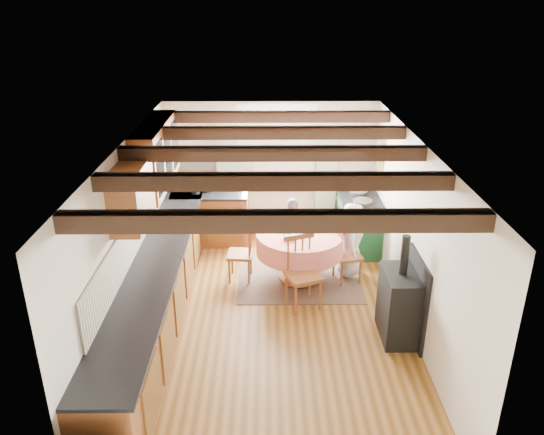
{
  "coord_description": "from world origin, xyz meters",
  "views": [
    {
      "loc": [
        -0.06,
        -6.03,
        4.06
      ],
      "look_at": [
        0.0,
        0.8,
        1.15
      ],
      "focal_mm": 35.04,
      "sensor_mm": 36.0,
      "label": 1
    }
  ],
  "objects_px": {
    "child_right": "(351,240)",
    "cast_iron_stove": "(401,288)",
    "dining_table": "(299,257)",
    "chair_near": "(304,273)",
    "aga_range": "(358,223)",
    "chair_left": "(240,252)",
    "cup": "(285,226)",
    "child_far": "(292,228)",
    "chair_right": "(348,253)"
  },
  "relations": [
    {
      "from": "chair_near",
      "to": "aga_range",
      "type": "xyz_separation_m",
      "value": [
        1.04,
        1.8,
        -0.05
      ]
    },
    {
      "from": "chair_near",
      "to": "chair_left",
      "type": "relative_size",
      "value": 1.16
    },
    {
      "from": "chair_near",
      "to": "child_right",
      "type": "distance_m",
      "value": 1.2
    },
    {
      "from": "chair_left",
      "to": "aga_range",
      "type": "relative_size",
      "value": 0.87
    },
    {
      "from": "dining_table",
      "to": "cup",
      "type": "bearing_deg",
      "value": 142.68
    },
    {
      "from": "cup",
      "to": "aga_range",
      "type": "bearing_deg",
      "value": 35.27
    },
    {
      "from": "child_right",
      "to": "cast_iron_stove",
      "type": "bearing_deg",
      "value": -160.6
    },
    {
      "from": "chair_near",
      "to": "child_right",
      "type": "xyz_separation_m",
      "value": [
        0.78,
        0.91,
        0.07
      ]
    },
    {
      "from": "child_right",
      "to": "chair_right",
      "type": "bearing_deg",
      "value": 164.97
    },
    {
      "from": "chair_near",
      "to": "chair_left",
      "type": "bearing_deg",
      "value": 119.4
    },
    {
      "from": "chair_left",
      "to": "aga_range",
      "type": "distance_m",
      "value": 2.2
    },
    {
      "from": "dining_table",
      "to": "child_far",
      "type": "xyz_separation_m",
      "value": [
        -0.08,
        0.74,
        0.14
      ]
    },
    {
      "from": "cast_iron_stove",
      "to": "cup",
      "type": "relative_size",
      "value": 13.75
    },
    {
      "from": "chair_left",
      "to": "aga_range",
      "type": "xyz_separation_m",
      "value": [
        1.95,
        1.01,
        0.03
      ]
    },
    {
      "from": "cast_iron_stove",
      "to": "child_far",
      "type": "bearing_deg",
      "value": 119.53
    },
    {
      "from": "chair_right",
      "to": "child_far",
      "type": "height_order",
      "value": "child_far"
    },
    {
      "from": "cast_iron_stove",
      "to": "cup",
      "type": "distance_m",
      "value": 2.13
    },
    {
      "from": "aga_range",
      "to": "child_right",
      "type": "distance_m",
      "value": 0.94
    },
    {
      "from": "aga_range",
      "to": "cast_iron_stove",
      "type": "relative_size",
      "value": 0.73
    },
    {
      "from": "chair_near",
      "to": "cup",
      "type": "distance_m",
      "value": 0.98
    },
    {
      "from": "chair_left",
      "to": "child_right",
      "type": "height_order",
      "value": "child_right"
    },
    {
      "from": "chair_near",
      "to": "chair_right",
      "type": "height_order",
      "value": "chair_near"
    },
    {
      "from": "chair_right",
      "to": "cup",
      "type": "xyz_separation_m",
      "value": [
        -0.94,
        0.19,
        0.37
      ]
    },
    {
      "from": "child_far",
      "to": "cast_iron_stove",
      "type": "bearing_deg",
      "value": 137.5
    },
    {
      "from": "aga_range",
      "to": "cast_iron_stove",
      "type": "bearing_deg",
      "value": -87.49
    },
    {
      "from": "chair_near",
      "to": "child_far",
      "type": "height_order",
      "value": "child_far"
    },
    {
      "from": "dining_table",
      "to": "child_right",
      "type": "height_order",
      "value": "child_right"
    },
    {
      "from": "chair_left",
      "to": "cast_iron_stove",
      "type": "xyz_separation_m",
      "value": [
        2.06,
        -1.5,
        0.26
      ]
    },
    {
      "from": "dining_table",
      "to": "child_right",
      "type": "xyz_separation_m",
      "value": [
        0.79,
        0.16,
        0.2
      ]
    },
    {
      "from": "cast_iron_stove",
      "to": "cup",
      "type": "bearing_deg",
      "value": 130.51
    },
    {
      "from": "chair_left",
      "to": "chair_right",
      "type": "xyz_separation_m",
      "value": [
        1.62,
        -0.07,
        0.01
      ]
    },
    {
      "from": "chair_near",
      "to": "cast_iron_stove",
      "type": "distance_m",
      "value": 1.37
    },
    {
      "from": "chair_right",
      "to": "cast_iron_stove",
      "type": "distance_m",
      "value": 1.52
    },
    {
      "from": "dining_table",
      "to": "chair_near",
      "type": "bearing_deg",
      "value": -88.99
    },
    {
      "from": "cast_iron_stove",
      "to": "child_right",
      "type": "height_order",
      "value": "cast_iron_stove"
    },
    {
      "from": "dining_table",
      "to": "cast_iron_stove",
      "type": "distance_m",
      "value": 1.89
    },
    {
      "from": "dining_table",
      "to": "aga_range",
      "type": "relative_size",
      "value": 1.26
    },
    {
      "from": "aga_range",
      "to": "chair_left",
      "type": "bearing_deg",
      "value": -152.52
    },
    {
      "from": "chair_right",
      "to": "child_right",
      "type": "distance_m",
      "value": 0.24
    },
    {
      "from": "chair_left",
      "to": "cup",
      "type": "height_order",
      "value": "chair_left"
    },
    {
      "from": "dining_table",
      "to": "chair_left",
      "type": "relative_size",
      "value": 1.45
    },
    {
      "from": "chair_near",
      "to": "dining_table",
      "type": "bearing_deg",
      "value": 71.42
    },
    {
      "from": "chair_left",
      "to": "cup",
      "type": "distance_m",
      "value": 0.79
    },
    {
      "from": "dining_table",
      "to": "chair_near",
      "type": "xyz_separation_m",
      "value": [
        0.01,
        -0.74,
        0.13
      ]
    },
    {
      "from": "child_right",
      "to": "aga_range",
      "type": "bearing_deg",
      "value": -9.75
    },
    {
      "from": "chair_right",
      "to": "cup",
      "type": "relative_size",
      "value": 8.89
    },
    {
      "from": "child_far",
      "to": "dining_table",
      "type": "bearing_deg",
      "value": 113.8
    },
    {
      "from": "chair_left",
      "to": "child_right",
      "type": "xyz_separation_m",
      "value": [
        1.69,
        0.12,
        0.14
      ]
    },
    {
      "from": "child_far",
      "to": "cup",
      "type": "xyz_separation_m",
      "value": [
        -0.14,
        -0.58,
        0.3
      ]
    },
    {
      "from": "dining_table",
      "to": "cast_iron_stove",
      "type": "bearing_deg",
      "value": -51.23
    }
  ]
}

